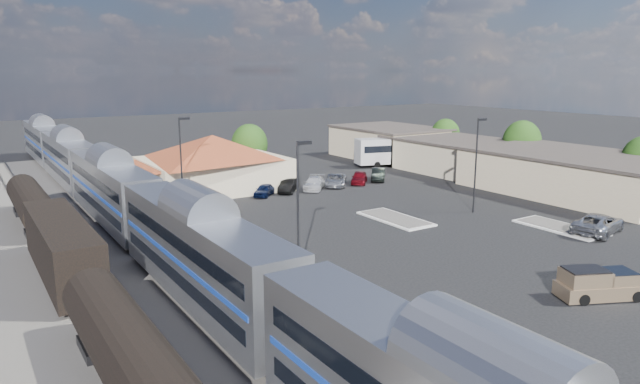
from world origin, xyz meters
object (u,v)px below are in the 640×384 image
pickup_truck (602,284)px  suv (598,223)px  station_depot (213,162)px  coach_bus (398,150)px

pickup_truck → suv: size_ratio=0.91×
pickup_truck → suv: (12.94, 8.22, -0.01)m
station_depot → pickup_truck: 43.43m
pickup_truck → coach_bus: 48.96m
station_depot → suv: (19.93, -34.58, -2.29)m
station_depot → pickup_truck: bearing=-80.7°
suv → coach_bus: (8.63, 35.71, 1.45)m
pickup_truck → coach_bus: coach_bus is taller
pickup_truck → coach_bus: bearing=-1.5°
station_depot → suv: station_depot is taller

